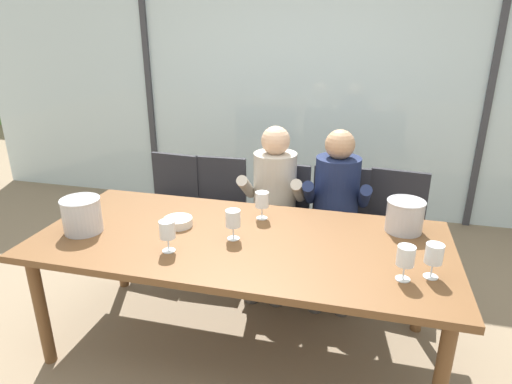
# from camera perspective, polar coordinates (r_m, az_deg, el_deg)

# --- Properties ---
(ground) EXTENTS (14.00, 14.00, 0.00)m
(ground) POSITION_cam_1_polar(r_m,az_deg,el_deg) (3.70, 2.53, -9.55)
(ground) COLOR #847056
(window_glass_panel) EXTENTS (7.53, 0.03, 2.60)m
(window_glass_panel) POSITION_cam_1_polar(r_m,az_deg,el_deg) (4.51, 6.32, 13.41)
(window_glass_panel) COLOR silver
(window_glass_panel) RESTS_ON ground
(window_mullion_left) EXTENTS (0.06, 0.06, 2.60)m
(window_mullion_left) POSITION_cam_1_polar(r_m,az_deg,el_deg) (5.02, -13.81, 13.68)
(window_mullion_left) COLOR #38383D
(window_mullion_left) RESTS_ON ground
(window_mullion_right) EXTENTS (0.06, 0.06, 2.60)m
(window_mullion_right) POSITION_cam_1_polar(r_m,az_deg,el_deg) (4.57, 28.23, 11.24)
(window_mullion_right) COLOR #38383D
(window_mullion_right) RESTS_ON ground
(hillside_vineyard) EXTENTS (13.53, 2.40, 1.63)m
(hillside_vineyard) POSITION_cam_1_polar(r_m,az_deg,el_deg) (8.56, 10.27, 13.31)
(hillside_vineyard) COLOR #568942
(hillside_vineyard) RESTS_ON ground
(dining_table) EXTENTS (2.33, 1.04, 0.74)m
(dining_table) POSITION_cam_1_polar(r_m,az_deg,el_deg) (2.52, -1.99, -7.34)
(dining_table) COLOR brown
(dining_table) RESTS_ON ground
(chair_near_curtain) EXTENTS (0.48, 0.48, 0.89)m
(chair_near_curtain) POSITION_cam_1_polar(r_m,az_deg,el_deg) (3.69, -11.07, -1.06)
(chair_near_curtain) COLOR #232328
(chair_near_curtain) RESTS_ON ground
(chair_left_of_center) EXTENTS (0.46, 0.46, 0.89)m
(chair_left_of_center) POSITION_cam_1_polar(r_m,az_deg,el_deg) (3.54, -5.00, -1.67)
(chair_left_of_center) COLOR #232328
(chair_left_of_center) RESTS_ON ground
(chair_center) EXTENTS (0.47, 0.47, 0.89)m
(chair_center) POSITION_cam_1_polar(r_m,az_deg,el_deg) (3.37, 3.08, -2.80)
(chair_center) COLOR #232328
(chair_center) RESTS_ON ground
(chair_right_of_center) EXTENTS (0.44, 0.44, 0.89)m
(chair_right_of_center) POSITION_cam_1_polar(r_m,az_deg,el_deg) (3.35, 10.73, -3.35)
(chair_right_of_center) COLOR #232328
(chair_right_of_center) RESTS_ON ground
(chair_near_window_right) EXTENTS (0.49, 0.49, 0.89)m
(chair_near_window_right) POSITION_cam_1_polar(r_m,az_deg,el_deg) (3.37, 17.63, -3.80)
(chair_near_window_right) COLOR #232328
(chair_near_window_right) RESTS_ON ground
(person_beige_jumper) EXTENTS (0.47, 0.62, 1.21)m
(person_beige_jumper) POSITION_cam_1_polar(r_m,az_deg,el_deg) (3.21, 2.23, -0.69)
(person_beige_jumper) COLOR #B7AD9E
(person_beige_jumper) RESTS_ON ground
(person_navy_polo) EXTENTS (0.48, 0.62, 1.21)m
(person_navy_polo) POSITION_cam_1_polar(r_m,az_deg,el_deg) (3.15, 10.40, -1.43)
(person_navy_polo) COLOR #192347
(person_navy_polo) RESTS_ON ground
(ice_bucket_primary) EXTENTS (0.22, 0.22, 0.19)m
(ice_bucket_primary) POSITION_cam_1_polar(r_m,az_deg,el_deg) (2.67, 18.89, -2.91)
(ice_bucket_primary) COLOR #B7B7BC
(ice_bucket_primary) RESTS_ON dining_table
(ice_bucket_secondary) EXTENTS (0.23, 0.23, 0.21)m
(ice_bucket_secondary) POSITION_cam_1_polar(r_m,az_deg,el_deg) (2.71, -21.83, -2.77)
(ice_bucket_secondary) COLOR #B7B7BC
(ice_bucket_secondary) RESTS_ON dining_table
(tasting_bowl) EXTENTS (0.17, 0.17, 0.05)m
(tasting_bowl) POSITION_cam_1_polar(r_m,az_deg,el_deg) (2.66, -10.15, -3.87)
(tasting_bowl) COLOR silver
(tasting_bowl) RESTS_ON dining_table
(wine_glass_by_left_taster) EXTENTS (0.08, 0.08, 0.17)m
(wine_glass_by_left_taster) POSITION_cam_1_polar(r_m,az_deg,el_deg) (2.69, 0.79, -1.16)
(wine_glass_by_left_taster) COLOR silver
(wine_glass_by_left_taster) RESTS_ON dining_table
(wine_glass_near_bucket) EXTENTS (0.08, 0.08, 0.17)m
(wine_glass_near_bucket) POSITION_cam_1_polar(r_m,az_deg,el_deg) (2.34, -11.52, -5.01)
(wine_glass_near_bucket) COLOR silver
(wine_glass_near_bucket) RESTS_ON dining_table
(wine_glass_center_pour) EXTENTS (0.08, 0.08, 0.17)m
(wine_glass_center_pour) POSITION_cam_1_polar(r_m,az_deg,el_deg) (2.43, -3.03, -3.54)
(wine_glass_center_pour) COLOR silver
(wine_glass_center_pour) RESTS_ON dining_table
(wine_glass_by_right_taster) EXTENTS (0.08, 0.08, 0.17)m
(wine_glass_by_right_taster) POSITION_cam_1_polar(r_m,az_deg,el_deg) (2.22, 22.27, -7.56)
(wine_glass_by_right_taster) COLOR silver
(wine_glass_by_right_taster) RESTS_ON dining_table
(wine_glass_spare_empty) EXTENTS (0.08, 0.08, 0.17)m
(wine_glass_spare_empty) POSITION_cam_1_polar(r_m,az_deg,el_deg) (2.16, 19.00, -7.98)
(wine_glass_spare_empty) COLOR silver
(wine_glass_spare_empty) RESTS_ON dining_table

